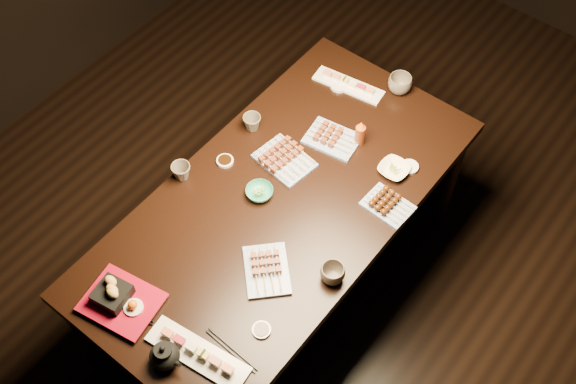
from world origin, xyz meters
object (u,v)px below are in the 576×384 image
object	(u,v)px
sushi_platter_far	(349,83)
condiment_bottle	(360,133)
teacup_far_left	(252,123)
yakitori_plate_center	(284,157)
yakitori_plate_left	(333,136)
edamame_bowl_cream	(394,170)
teacup_near_left	(181,172)
teacup_far_right	(400,84)
tempura_tray	(120,298)
edamame_bowl_green	(259,192)
teacup_mid_right	(333,274)
dining_table	(281,249)
sushi_platter_near	(197,352)
teapot	(164,354)
yakitori_plate_right	(267,268)

from	to	relation	value
sushi_platter_far	condiment_bottle	distance (m)	0.34
teacup_far_left	yakitori_plate_center	bearing A→B (deg)	-14.41
yakitori_plate_left	edamame_bowl_cream	distance (m)	0.31
edamame_bowl_cream	teacup_near_left	bearing A→B (deg)	-139.84
yakitori_plate_center	teacup_far_right	bearing A→B (deg)	84.25
yakitori_plate_center	sushi_platter_far	bearing A→B (deg)	102.31
tempura_tray	condiment_bottle	size ratio (longest dim) A/B	2.06
edamame_bowl_green	teacup_near_left	bearing A→B (deg)	-157.22
yakitori_plate_left	teacup_mid_right	xyz separation A→B (m)	(0.40, -0.55, 0.01)
sushi_platter_far	edamame_bowl_cream	world-z (taller)	sushi_platter_far
edamame_bowl_cream	tempura_tray	world-z (taller)	tempura_tray
edamame_bowl_cream	condiment_bottle	distance (m)	0.22
dining_table	teacup_near_left	bearing A→B (deg)	-154.60
yakitori_plate_left	tempura_tray	bearing A→B (deg)	-106.17
teacup_mid_right	teacup_far_left	world-z (taller)	same
dining_table	sushi_platter_far	distance (m)	0.83
tempura_tray	teacup_far_right	bearing A→B (deg)	72.44
teacup_far_right	yakitori_plate_left	bearing A→B (deg)	-98.67
sushi_platter_far	teacup_far_left	bearing A→B (deg)	60.23
yakitori_plate_left	teacup_near_left	distance (m)	0.67
sushi_platter_near	sushi_platter_far	bearing A→B (deg)	96.45
edamame_bowl_green	teacup_far_right	xyz separation A→B (m)	(0.13, 0.85, 0.03)
yakitori_plate_left	edamame_bowl_cream	xyz separation A→B (m)	(0.31, 0.02, -0.01)
dining_table	condiment_bottle	distance (m)	0.64
tempura_tray	teacup_far_left	distance (m)	0.98
teacup_near_left	teapot	xyz separation A→B (m)	(0.51, -0.63, 0.02)
yakitori_plate_left	edamame_bowl_green	bearing A→B (deg)	-107.29
teacup_near_left	teacup_far_left	size ratio (longest dim) A/B	1.02
teacup_mid_right	teapot	xyz separation A→B (m)	(-0.27, -0.64, 0.02)
dining_table	teacup_mid_right	world-z (taller)	teacup_mid_right
condiment_bottle	teapot	bearing A→B (deg)	-88.33
yakitori_plate_left	teacup_mid_right	size ratio (longest dim) A/B	2.38
yakitori_plate_left	teacup_mid_right	distance (m)	0.69
sushi_platter_far	teacup_mid_right	distance (m)	1.02
yakitori_plate_center	tempura_tray	bearing A→B (deg)	-85.92
yakitori_plate_left	teacup_far_left	xyz separation A→B (m)	(-0.32, -0.17, 0.01)
teacup_mid_right	condiment_bottle	size ratio (longest dim) A/B	0.71
sushi_platter_far	teacup_mid_right	world-z (taller)	teacup_mid_right
dining_table	teacup_far_left	world-z (taller)	teacup_far_left
sushi_platter_near	teacup_near_left	bearing A→B (deg)	129.92
yakitori_plate_center	yakitori_plate_left	size ratio (longest dim) A/B	1.05
edamame_bowl_green	teacup_far_right	bearing A→B (deg)	81.38
edamame_bowl_cream	teacup_far_left	bearing A→B (deg)	-163.41
teacup_mid_right	teacup_far_right	xyz separation A→B (m)	(-0.34, 0.98, 0.01)
yakitori_plate_left	teapot	xyz separation A→B (m)	(0.14, -1.19, 0.03)
yakitori_plate_right	teacup_mid_right	bearing A→B (deg)	75.55
teacup_mid_right	tempura_tray	bearing A→B (deg)	-133.79
yakitori_plate_right	tempura_tray	distance (m)	0.56
yakitori_plate_center	teacup_far_left	size ratio (longest dim) A/B	2.97
edamame_bowl_green	tempura_tray	world-z (taller)	tempura_tray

